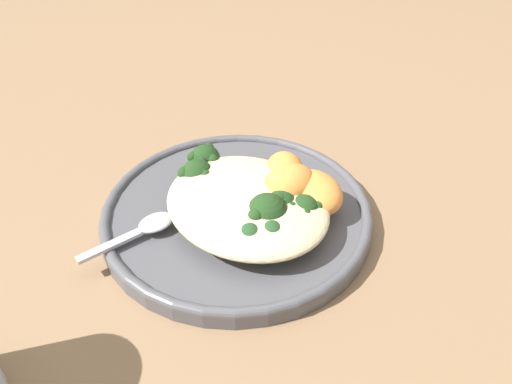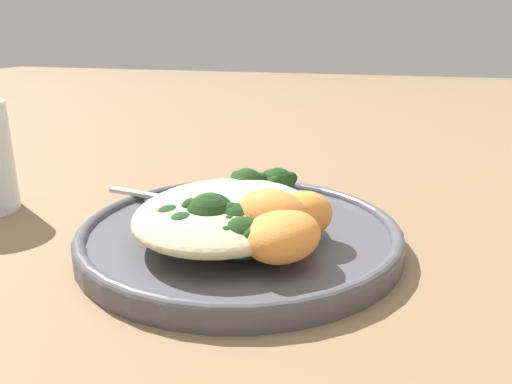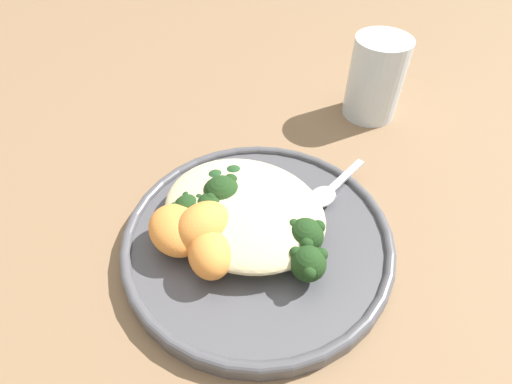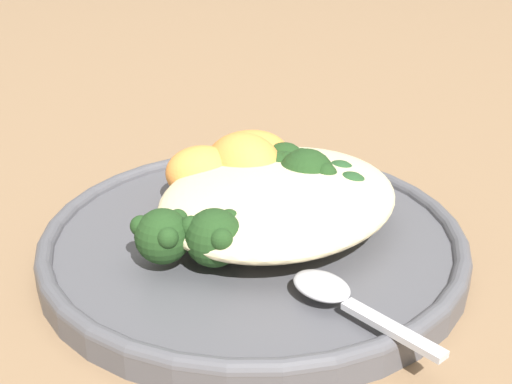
{
  "view_description": "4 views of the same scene",
  "coord_description": "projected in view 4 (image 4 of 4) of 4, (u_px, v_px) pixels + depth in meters",
  "views": [
    {
      "loc": [
        -0.3,
        0.27,
        0.37
      ],
      "look_at": [
        -0.01,
        -0.03,
        0.04
      ],
      "focal_mm": 35.0,
      "sensor_mm": 36.0,
      "label": 1
    },
    {
      "loc": [
        -0.4,
        -0.16,
        0.19
      ],
      "look_at": [
        0.02,
        -0.03,
        0.05
      ],
      "focal_mm": 35.0,
      "sensor_mm": 36.0,
      "label": 2
    },
    {
      "loc": [
        0.15,
        -0.24,
        0.36
      ],
      "look_at": [
        -0.01,
        0.0,
        0.06
      ],
      "focal_mm": 28.0,
      "sensor_mm": 36.0,
      "label": 3
    },
    {
      "loc": [
        0.34,
        0.26,
        0.26
      ],
      "look_at": [
        -0.0,
        -0.02,
        0.04
      ],
      "focal_mm": 50.0,
      "sensor_mm": 36.0,
      "label": 4
    }
  ],
  "objects": [
    {
      "name": "sweet_potato_chunk_2",
      "position": [
        248.0,
        156.0,
        0.56
      ],
      "size": [
        0.08,
        0.07,
        0.04
      ],
      "primitive_type": "ellipsoid",
      "rotation": [
        0.0,
        0.0,
        5.93
      ],
      "color": "orange",
      "rests_on": "plate"
    },
    {
      "name": "sweet_potato_chunk_0",
      "position": [
        249.0,
        169.0,
        0.54
      ],
      "size": [
        0.05,
        0.05,
        0.03
      ],
      "primitive_type": "ellipsoid",
      "rotation": [
        0.0,
        0.0,
        4.44
      ],
      "color": "orange",
      "rests_on": "plate"
    },
    {
      "name": "broccoli_stalk_6",
      "position": [
        265.0,
        173.0,
        0.54
      ],
      "size": [
        0.11,
        0.05,
        0.03
      ],
      "rotation": [
        0.0,
        0.0,
        2.93
      ],
      "color": "#8EB25B",
      "rests_on": "plate"
    },
    {
      "name": "broccoli_stalk_1",
      "position": [
        216.0,
        227.0,
        0.46
      ],
      "size": [
        0.11,
        0.09,
        0.04
      ],
      "rotation": [
        0.0,
        0.0,
        0.68
      ],
      "color": "#8EB25B",
      "rests_on": "plate"
    },
    {
      "name": "kale_tuft",
      "position": [
        340.0,
        189.0,
        0.51
      ],
      "size": [
        0.05,
        0.05,
        0.03
      ],
      "color": "#234723",
      "rests_on": "plate"
    },
    {
      "name": "broccoli_stalk_0",
      "position": [
        175.0,
        229.0,
        0.46
      ],
      "size": [
        0.12,
        0.05,
        0.04
      ],
      "rotation": [
        0.0,
        0.0,
        0.28
      ],
      "color": "#8EB25B",
      "rests_on": "plate"
    },
    {
      "name": "sweet_potato_chunk_1",
      "position": [
        245.0,
        165.0,
        0.53
      ],
      "size": [
        0.06,
        0.07,
        0.05
      ],
      "primitive_type": "ellipsoid",
      "rotation": [
        0.0,
        0.0,
        4.55
      ],
      "color": "orange",
      "rests_on": "plate"
    },
    {
      "name": "quinoa_mound",
      "position": [
        279.0,
        198.0,
        0.5
      ],
      "size": [
        0.18,
        0.15,
        0.03
      ],
      "primitive_type": "ellipsoid",
      "color": "beige",
      "rests_on": "plate"
    },
    {
      "name": "broccoli_stalk_4",
      "position": [
        300.0,
        180.0,
        0.52
      ],
      "size": [
        0.08,
        0.09,
        0.04
      ],
      "rotation": [
        0.0,
        0.0,
        2.27
      ],
      "color": "#8EB25B",
      "rests_on": "plate"
    },
    {
      "name": "ground_plane",
      "position": [
        276.0,
        260.0,
        0.5
      ],
      "size": [
        4.0,
        4.0,
        0.0
      ],
      "primitive_type": "plane",
      "color": "#846647"
    },
    {
      "name": "broccoli_stalk_2",
      "position": [
        251.0,
        209.0,
        0.49
      ],
      "size": [
        0.04,
        0.1,
        0.03
      ],
      "rotation": [
        0.0,
        0.0,
        1.33
      ],
      "color": "#8EB25B",
      "rests_on": "plate"
    },
    {
      "name": "spoon",
      "position": [
        335.0,
        294.0,
        0.41
      ],
      "size": [
        0.03,
        0.11,
        0.01
      ],
      "rotation": [
        0.0,
        0.0,
        1.42
      ],
      "color": "#B7B7BC",
      "rests_on": "plate"
    },
    {
      "name": "plate",
      "position": [
        253.0,
        242.0,
        0.5
      ],
      "size": [
        0.29,
        0.29,
        0.02
      ],
      "color": "#4C4C51",
      "rests_on": "ground_plane"
    },
    {
      "name": "sweet_potato_chunk_3",
      "position": [
        202.0,
        172.0,
        0.53
      ],
      "size": [
        0.07,
        0.07,
        0.04
      ],
      "primitive_type": "ellipsoid",
      "rotation": [
        0.0,
        0.0,
        5.56
      ],
      "color": "orange",
      "rests_on": "plate"
    },
    {
      "name": "broccoli_stalk_3",
      "position": [
        275.0,
        198.0,
        0.5
      ],
      "size": [
        0.04,
        0.08,
        0.03
      ],
      "rotation": [
        0.0,
        0.0,
        1.85
      ],
      "color": "#8EB25B",
      "rests_on": "plate"
    },
    {
      "name": "broccoli_stalk_5",
      "position": [
        272.0,
        179.0,
        0.53
      ],
      "size": [
        0.08,
        0.06,
        0.04
      ],
      "rotation": [
        0.0,
        0.0,
        2.55
      ],
      "color": "#8EB25B",
      "rests_on": "plate"
    }
  ]
}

